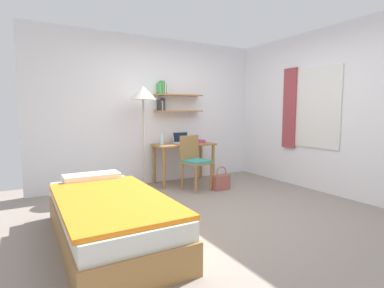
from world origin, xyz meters
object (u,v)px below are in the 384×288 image
object	(u,v)px
standing_lamp	(143,98)
handbag	(221,182)
water_bottle	(162,139)
desk_chair	(194,160)
laptop	(182,140)
bed	(109,217)
desk	(184,151)
book_stack	(200,141)

from	to	relation	value
standing_lamp	handbag	world-z (taller)	standing_lamp
water_bottle	handbag	distance (m)	1.26
handbag	desk_chair	bearing A→B (deg)	144.27
desk_chair	laptop	size ratio (longest dim) A/B	2.77
standing_lamp	handbag	distance (m)	1.88
bed	laptop	size ratio (longest dim) A/B	6.38
desk	laptop	distance (m)	0.21
book_stack	bed	bearing A→B (deg)	-139.83
desk	book_stack	bearing A→B (deg)	1.29
desk	book_stack	xyz separation A→B (m)	(0.34, 0.01, 0.16)
standing_lamp	laptop	bearing A→B (deg)	12.21
book_stack	laptop	bearing A→B (deg)	166.33
desk_chair	handbag	xyz separation A→B (m)	(0.37, -0.26, -0.37)
book_stack	standing_lamp	bearing A→B (deg)	-175.44
bed	book_stack	world-z (taller)	book_stack
water_bottle	book_stack	distance (m)	0.77
bed	desk	xyz separation A→B (m)	(1.82, 1.82, 0.34)
desk_chair	laptop	world-z (taller)	laptop
laptop	water_bottle	distance (m)	0.44
desk_chair	water_bottle	bearing A→B (deg)	126.58
standing_lamp	laptop	size ratio (longest dim) A/B	5.30
book_stack	handbag	xyz separation A→B (m)	(-0.04, -0.76, -0.61)
bed	handbag	distance (m)	2.38
desk_chair	water_bottle	xyz separation A→B (m)	(-0.37, 0.49, 0.33)
desk	bed	bearing A→B (deg)	-135.06
bed	standing_lamp	world-z (taller)	standing_lamp
bed	desk_chair	xyz separation A→B (m)	(1.76, 1.33, 0.26)
book_stack	desk_chair	bearing A→B (deg)	-129.16
desk	book_stack	distance (m)	0.38
desk_chair	bed	bearing A→B (deg)	-142.90
desk	desk_chair	bearing A→B (deg)	-97.28
laptop	desk_chair	bearing A→B (deg)	-96.59
standing_lamp	book_stack	world-z (taller)	standing_lamp
desk	water_bottle	size ratio (longest dim) A/B	5.02
water_bottle	book_stack	size ratio (longest dim) A/B	1.01
standing_lamp	desk	bearing A→B (deg)	5.97
book_stack	handbag	bearing A→B (deg)	-92.78
water_bottle	bed	bearing A→B (deg)	-127.32
desk_chair	laptop	bearing A→B (deg)	83.41
handbag	water_bottle	bearing A→B (deg)	134.04
laptop	water_bottle	size ratio (longest dim) A/B	1.50
bed	water_bottle	xyz separation A→B (m)	(1.39, 1.82, 0.59)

